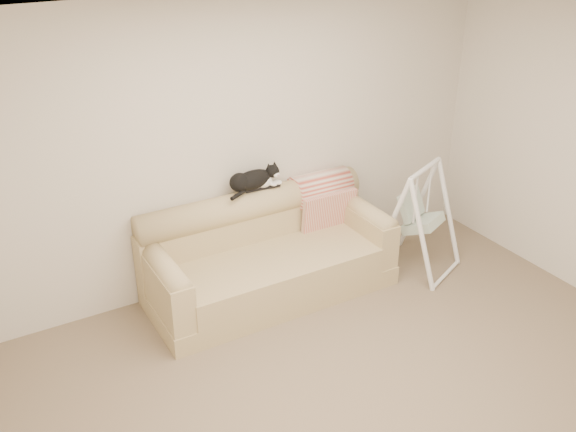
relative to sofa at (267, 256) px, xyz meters
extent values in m
plane|color=brown|center=(-0.02, -1.62, -0.35)|extent=(5.00, 5.00, 0.00)
cube|color=beige|center=(-0.02, 0.38, 0.95)|extent=(5.00, 0.04, 2.60)
cube|color=white|center=(-0.02, -1.62, 2.24)|extent=(5.00, 4.00, 0.02)
cube|color=tan|center=(0.00, -0.09, -0.26)|extent=(2.20, 0.90, 0.18)
cube|color=tan|center=(0.00, -0.20, -0.05)|extent=(1.80, 0.68, 0.24)
cube|color=tan|center=(0.00, 0.25, 0.08)|extent=(2.20, 0.22, 0.50)
cylinder|color=tan|center=(0.00, 0.25, 0.41)|extent=(2.16, 0.28, 0.28)
cube|color=tan|center=(-0.99, -0.09, 0.04)|extent=(0.20, 0.88, 0.42)
cylinder|color=tan|center=(-0.99, -0.09, 0.25)|extent=(0.18, 0.84, 0.18)
cube|color=tan|center=(0.99, -0.09, 0.04)|extent=(0.20, 0.88, 0.42)
cylinder|color=tan|center=(0.99, -0.09, 0.25)|extent=(0.18, 0.84, 0.18)
cube|color=black|center=(0.02, 0.24, 0.56)|extent=(0.18, 0.05, 0.02)
cube|color=gray|center=(0.02, 0.24, 0.57)|extent=(0.10, 0.04, 0.01)
cube|color=black|center=(0.18, 0.23, 0.56)|extent=(0.17, 0.06, 0.02)
ellipsoid|color=black|center=(0.01, 0.25, 0.65)|extent=(0.42, 0.25, 0.17)
ellipsoid|color=black|center=(-0.13, 0.24, 0.66)|extent=(0.21, 0.19, 0.17)
ellipsoid|color=white|center=(0.12, 0.24, 0.62)|extent=(0.17, 0.13, 0.12)
ellipsoid|color=black|center=(0.20, 0.24, 0.70)|extent=(0.14, 0.15, 0.12)
ellipsoid|color=white|center=(0.21, 0.20, 0.68)|extent=(0.07, 0.06, 0.05)
sphere|color=#BF7272|center=(0.22, 0.17, 0.68)|extent=(0.01, 0.01, 0.01)
cone|color=black|center=(0.17, 0.25, 0.75)|extent=(0.07, 0.07, 0.06)
cone|color=black|center=(0.23, 0.26, 0.75)|extent=(0.05, 0.06, 0.06)
sphere|color=olive|center=(0.19, 0.19, 0.70)|extent=(0.02, 0.02, 0.02)
sphere|color=olive|center=(0.23, 0.20, 0.70)|extent=(0.02, 0.02, 0.02)
ellipsoid|color=white|center=(0.19, 0.21, 0.59)|extent=(0.08, 0.10, 0.04)
ellipsoid|color=white|center=(0.24, 0.22, 0.59)|extent=(0.08, 0.10, 0.04)
cylinder|color=black|center=(-0.18, 0.16, 0.59)|extent=(0.21, 0.14, 0.04)
cylinder|color=#B94636|center=(0.72, 0.25, 0.41)|extent=(0.57, 0.33, 0.33)
cube|color=#B94636|center=(0.72, 0.08, 0.21)|extent=(0.57, 0.09, 0.42)
cylinder|color=white|center=(1.24, -0.64, 0.16)|extent=(0.19, 0.35, 1.04)
cylinder|color=white|center=(1.11, -0.34, 0.16)|extent=(0.19, 0.35, 1.04)
cylinder|color=white|center=(1.79, -0.39, 0.16)|extent=(0.19, 0.35, 1.04)
cylinder|color=white|center=(1.66, -0.10, 0.16)|extent=(0.19, 0.35, 1.04)
cylinder|color=white|center=(1.45, -0.37, 0.68)|extent=(0.56, 0.28, 0.05)
cylinder|color=white|center=(1.58, -0.66, -0.33)|extent=(0.56, 0.28, 0.04)
cylinder|color=white|center=(1.32, -0.08, -0.33)|extent=(0.56, 0.28, 0.04)
cube|color=white|center=(1.46, -0.40, 0.13)|extent=(0.44, 0.42, 0.20)
cube|color=white|center=(1.41, -0.27, 0.29)|extent=(0.38, 0.28, 0.28)
cylinder|color=white|center=(1.31, -0.43, 0.43)|extent=(0.02, 0.02, 0.49)
cylinder|color=white|center=(1.59, -0.31, 0.43)|extent=(0.02, 0.02, 0.49)
camera|label=1|loc=(-2.33, -4.41, 2.91)|focal=40.00mm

